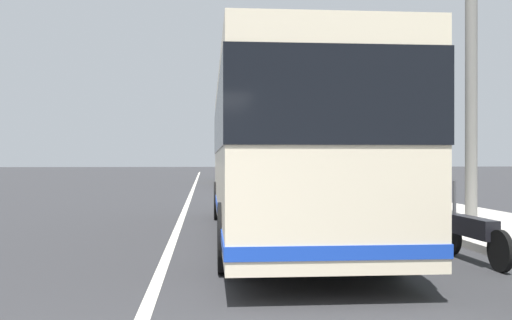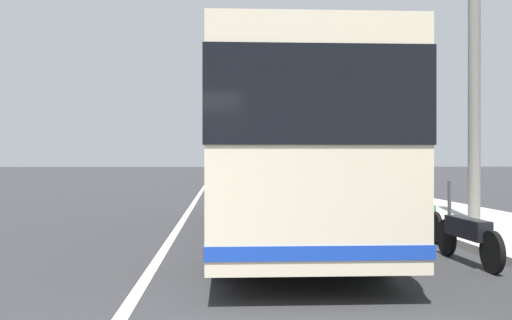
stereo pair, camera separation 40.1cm
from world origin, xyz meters
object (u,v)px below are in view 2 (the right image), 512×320
motorcycle_angled (417,215)px  motorcycle_by_tree (467,234)px  car_oncoming (250,175)px  coach_bus (276,147)px  car_side_street (249,172)px  utility_pole (474,41)px  car_behind_bus (243,170)px

motorcycle_angled → motorcycle_by_tree: bearing=171.8°
motorcycle_by_tree → car_oncoming: car_oncoming is taller
car_oncoming → coach_bus: bearing=-178.2°
motorcycle_by_tree → car_side_street: car_side_street is taller
car_side_street → utility_pole: (-25.74, -4.14, 3.70)m
coach_bus → car_behind_bus: 33.53m
car_oncoming → utility_pole: (-20.40, -4.33, 3.73)m
car_behind_bus → utility_pole: bearing=-171.5°
car_behind_bus → car_side_street: (-6.24, -0.16, -0.01)m
coach_bus → utility_pole: size_ratio=1.28×
car_oncoming → utility_pole: bearing=-164.8°
car_oncoming → car_side_street: bearing=1.2°
coach_bus → car_oncoming: size_ratio=2.39×
motorcycle_by_tree → car_behind_bus: 36.67m
motorcycle_by_tree → car_behind_bus: size_ratio=0.50×
motorcycle_angled → utility_pole: utility_pole is taller
motorcycle_angled → car_side_street: car_side_street is taller
motorcycle_by_tree → car_behind_bus: (36.61, 2.09, 0.27)m
car_oncoming → utility_pole: 21.19m
car_oncoming → car_behind_bus: bearing=3.1°
car_side_street → utility_pole: utility_pole is taller
car_side_street → car_oncoming: bearing=176.1°
motorcycle_by_tree → car_oncoming: size_ratio=0.45×
motorcycle_angled → car_oncoming: size_ratio=0.46×
utility_pole → car_side_street: bearing=9.1°
coach_bus → utility_pole: 5.71m
coach_bus → car_oncoming: (21.93, -0.55, -1.18)m
coach_bus → car_side_street: size_ratio=2.41×
car_oncoming → car_side_street: size_ratio=1.01×
coach_bus → car_oncoming: coach_bus is taller
coach_bus → utility_pole: (1.53, -4.87, 2.55)m
car_oncoming → utility_pole: utility_pole is taller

